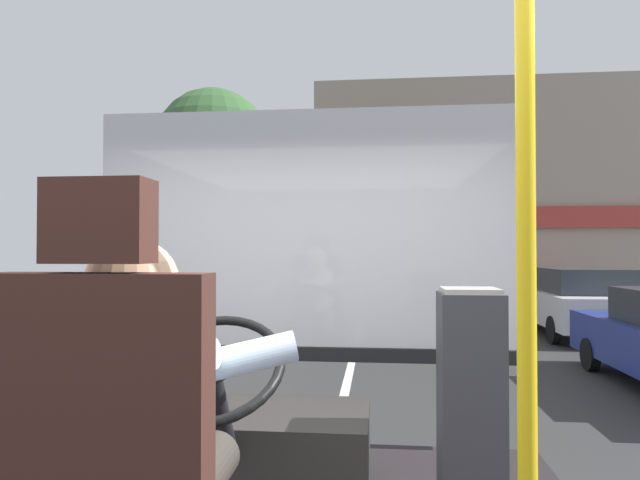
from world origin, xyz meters
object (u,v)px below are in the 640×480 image
handrail_pole (526,236)px  parked_car_white (579,301)px  bus_driver (141,425)px  steering_console (244,452)px  fare_box (471,409)px  parked_car_red (504,290)px

handrail_pole → parked_car_white: (3.96, 11.15, -1.11)m
bus_driver → handrail_pole: bearing=-1.8°
steering_console → handrail_pole: 1.71m
bus_driver → handrail_pole: 1.04m
handrail_pole → fare_box: bearing=88.2°
parked_car_white → parked_car_red: parked_car_white is taller
bus_driver → fare_box: bus_driver is taller
handrail_pole → steering_console: bearing=129.8°
bus_driver → parked_car_red: size_ratio=0.17×
steering_console → parked_car_red: bearing=73.5°
parked_car_red → handrail_pole: bearing=-102.3°
parked_car_white → parked_car_red: bearing=95.9°
parked_car_red → bus_driver: bearing=-105.4°
fare_box → parked_car_white: (3.93, 10.18, -0.44)m
steering_console → parked_car_white: 11.17m
steering_console → fare_box: bearing=-8.2°
bus_driver → handrail_pole: (0.93, -0.03, 0.47)m
handrail_pole → parked_car_red: size_ratio=0.54×
fare_box → parked_car_white: size_ratio=0.24×
parked_car_red → parked_car_white: bearing=-84.1°
steering_console → handrail_pole: bearing=-50.2°
bus_driver → parked_car_white: size_ratio=0.19×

